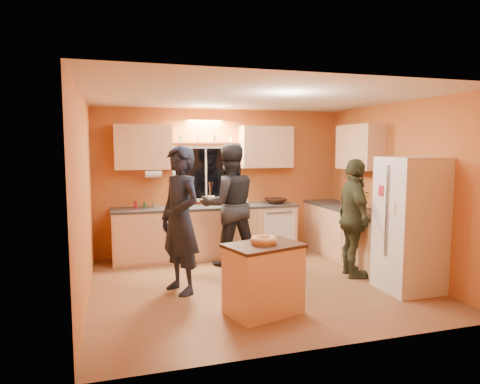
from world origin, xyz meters
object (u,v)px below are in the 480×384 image
object	(u,v)px
person_left	(180,220)
person_right	(354,218)
person_center	(229,205)
island	(264,278)
refrigerator	(410,224)

from	to	relation	value
person_left	person_right	world-z (taller)	person_left
person_center	person_right	world-z (taller)	person_center
person_left	person_right	bearing A→B (deg)	64.11
island	person_left	xyz separation A→B (m)	(-0.81, 1.00, 0.56)
person_left	person_center	xyz separation A→B (m)	(0.96, 1.10, 0.01)
island	person_center	world-z (taller)	person_center
person_right	island	bearing A→B (deg)	130.58
refrigerator	island	bearing A→B (deg)	-174.63
refrigerator	person_right	bearing A→B (deg)	117.26
refrigerator	person_center	xyz separation A→B (m)	(-2.00, 1.90, 0.09)
person_center	person_left	bearing A→B (deg)	47.57
person_center	refrigerator	bearing A→B (deg)	135.04
island	person_left	distance (m)	1.40
person_left	island	bearing A→B (deg)	13.99
refrigerator	person_left	bearing A→B (deg)	164.89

